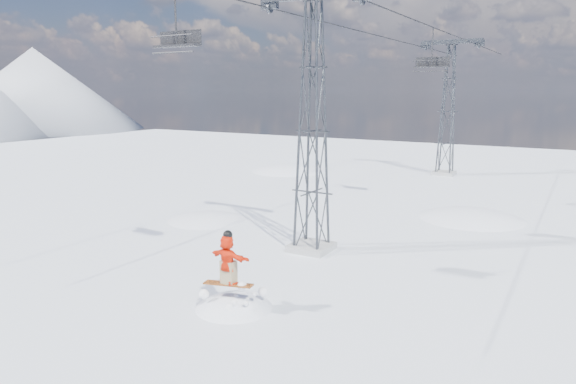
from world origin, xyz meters
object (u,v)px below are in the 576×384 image
Objects in this scene: lift_tower_near at (312,132)px; lift_tower_far at (448,112)px; snowboarder_jump at (235,351)px; lift_chair_near at (178,40)px.

lift_tower_near is 1.00× the size of lift_tower_far.
snowboarder_jump is (0.69, -31.99, -7.10)m from lift_tower_far.
lift_tower_far is 31.33m from lift_chair_near.
lift_tower_far is at bearing 91.23° from snowboarder_jump.
snowboarder_jump is 11.05m from lift_chair_near.
lift_tower_far is 32.78m from snowboarder_jump.
lift_tower_far is at bearing 90.00° from lift_tower_near.
lift_tower_near is 7.35m from lift_chair_near.
lift_tower_near is 25.00m from lift_tower_far.
lift_tower_near is at bearing 95.60° from snowboarder_jump.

